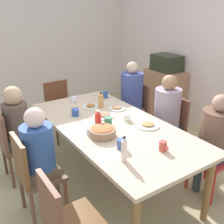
# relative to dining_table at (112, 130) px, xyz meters

# --- Properties ---
(ground_plane) EXTENTS (6.75, 6.75, 0.00)m
(ground_plane) POSITION_rel_dining_table_xyz_m (0.00, 0.00, -0.71)
(ground_plane) COLOR tan
(wall_left) EXTENTS (0.12, 4.52, 2.60)m
(wall_left) POSITION_rel_dining_table_xyz_m (-2.87, 0.00, 0.59)
(wall_left) COLOR silver
(wall_left) RESTS_ON ground_plane
(dining_table) EXTENTS (2.20, 1.08, 0.78)m
(dining_table) POSITION_rel_dining_table_xyz_m (0.00, 0.00, 0.00)
(dining_table) COLOR #CAB295
(dining_table) RESTS_ON ground_plane
(chair_0) EXTENTS (0.40, 0.40, 0.90)m
(chair_0) POSITION_rel_dining_table_xyz_m (0.73, 0.92, -0.20)
(chair_0) COLOR #AE292A
(chair_0) RESTS_ON ground_plane
(person_0) EXTENTS (0.34, 0.34, 1.18)m
(person_0) POSITION_rel_dining_table_xyz_m (0.73, 0.83, 0.01)
(person_0) COLOR #3B493E
(person_0) RESTS_ON ground_plane
(chair_1) EXTENTS (0.40, 0.40, 0.90)m
(chair_1) POSITION_rel_dining_table_xyz_m (-1.48, 0.00, -0.20)
(chair_1) COLOR brown
(chair_1) RESTS_ON ground_plane
(chair_2) EXTENTS (0.40, 0.40, 0.90)m
(chair_2) POSITION_rel_dining_table_xyz_m (0.73, -0.92, -0.20)
(chair_2) COLOR brown
(chair_2) RESTS_ON ground_plane
(chair_3) EXTENTS (0.40, 0.40, 0.90)m
(chair_3) POSITION_rel_dining_table_xyz_m (-0.73, -0.92, -0.20)
(chair_3) COLOR brown
(chair_3) RESTS_ON ground_plane
(person_3) EXTENTS (0.30, 0.30, 1.17)m
(person_3) POSITION_rel_dining_table_xyz_m (-0.73, -0.83, -0.00)
(person_3) COLOR #483A41
(person_3) RESTS_ON ground_plane
(chair_4) EXTENTS (0.40, 0.40, 0.90)m
(chair_4) POSITION_rel_dining_table_xyz_m (0.00, 0.92, -0.20)
(chair_4) COLOR brown
(chair_4) RESTS_ON ground_plane
(person_4) EXTENTS (0.33, 0.33, 1.22)m
(person_4) POSITION_rel_dining_table_xyz_m (-0.00, 0.83, 0.03)
(person_4) COLOR #32304B
(person_4) RESTS_ON ground_plane
(chair_5) EXTENTS (0.40, 0.40, 0.90)m
(chair_5) POSITION_rel_dining_table_xyz_m (-0.73, 0.92, -0.20)
(chair_5) COLOR brown
(chair_5) RESTS_ON ground_plane
(person_5) EXTENTS (0.33, 0.33, 1.25)m
(person_5) POSITION_rel_dining_table_xyz_m (-0.73, 0.83, 0.04)
(person_5) COLOR brown
(person_5) RESTS_ON ground_plane
(chair_6) EXTENTS (0.40, 0.40, 0.90)m
(chair_6) POSITION_rel_dining_table_xyz_m (0.00, -0.92, -0.20)
(chair_6) COLOR brown
(chair_6) RESTS_ON ground_plane
(person_6) EXTENTS (0.30, 0.30, 1.16)m
(person_6) POSITION_rel_dining_table_xyz_m (0.00, -0.83, -0.01)
(person_6) COLOR brown
(person_6) RESTS_ON ground_plane
(plate_0) EXTENTS (0.25, 0.25, 0.04)m
(plate_0) POSITION_rel_dining_table_xyz_m (-0.24, 0.04, 0.09)
(plate_0) COLOR white
(plate_0) RESTS_ON dining_table
(plate_1) EXTENTS (0.26, 0.26, 0.04)m
(plate_1) POSITION_rel_dining_table_xyz_m (0.25, 0.30, 0.09)
(plate_1) COLOR white
(plate_1) RESTS_ON dining_table
(plate_2) EXTENTS (0.21, 0.21, 0.04)m
(plate_2) POSITION_rel_dining_table_xyz_m (-0.59, 0.06, 0.09)
(plate_2) COLOR white
(plate_2) RESTS_ON dining_table
(plate_3) EXTENTS (0.21, 0.21, 0.04)m
(plate_3) POSITION_rel_dining_table_xyz_m (-0.35, 0.31, 0.09)
(plate_3) COLOR silver
(plate_3) RESTS_ON dining_table
(bowl_0) EXTENTS (0.27, 0.27, 0.10)m
(bowl_0) POSITION_rel_dining_table_xyz_m (0.17, -0.23, 0.12)
(bowl_0) COLOR #916D50
(bowl_0) RESTS_ON dining_table
(cup_0) EXTENTS (0.12, 0.08, 0.09)m
(cup_0) POSITION_rel_dining_table_xyz_m (-0.02, -0.04, 0.11)
(cup_0) COLOR #3E8A66
(cup_0) RESTS_ON dining_table
(cup_1) EXTENTS (0.12, 0.08, 0.10)m
(cup_1) POSITION_rel_dining_table_xyz_m (0.48, -0.22, 0.12)
(cup_1) COLOR #3A5898
(cup_1) RESTS_ON dining_table
(cup_2) EXTENTS (0.12, 0.09, 0.09)m
(cup_2) POSITION_rel_dining_table_xyz_m (-0.45, -0.22, 0.12)
(cup_2) COLOR #3456A6
(cup_2) RESTS_ON dining_table
(cup_3) EXTENTS (0.11, 0.07, 0.08)m
(cup_3) POSITION_rel_dining_table_xyz_m (-0.88, -0.03, 0.11)
(cup_3) COLOR white
(cup_3) RESTS_ON dining_table
(cup_4) EXTENTS (0.11, 0.07, 0.09)m
(cup_4) POSITION_rel_dining_table_xyz_m (-0.79, 0.42, 0.12)
(cup_4) COLOR #2D5396
(cup_4) RESTS_ON dining_table
(cup_5) EXTENTS (0.11, 0.08, 0.07)m
(cup_5) POSITION_rel_dining_table_xyz_m (0.06, -0.31, 0.11)
(cup_5) COLOR white
(cup_5) RESTS_ON dining_table
(cup_6) EXTENTS (0.12, 0.08, 0.07)m
(cup_6) POSITION_rel_dining_table_xyz_m (0.00, 0.20, 0.11)
(cup_6) COLOR white
(cup_6) RESTS_ON dining_table
(cup_7) EXTENTS (0.11, 0.07, 0.10)m
(cup_7) POSITION_rel_dining_table_xyz_m (0.72, 0.07, 0.12)
(cup_7) COLOR #C94F42
(cup_7) RESTS_ON dining_table
(bottle_0) EXTENTS (0.05, 0.05, 0.23)m
(bottle_0) POSITION_rel_dining_table_xyz_m (0.66, -0.32, 0.18)
(bottle_0) COLOR silver
(bottle_0) RESTS_ON dining_table
(bottle_1) EXTENTS (0.06, 0.06, 0.21)m
(bottle_1) POSITION_rel_dining_table_xyz_m (-0.50, 0.17, 0.17)
(bottle_1) COLOR tan
(bottle_1) RESTS_ON dining_table
(bottle_2) EXTENTS (0.07, 0.07, 0.20)m
(bottle_2) POSITION_rel_dining_table_xyz_m (-0.02, -0.17, 0.17)
(bottle_2) COLOR red
(bottle_2) RESTS_ON dining_table
(side_cabinet) EXTENTS (0.70, 0.44, 0.90)m
(side_cabinet) POSITION_rel_dining_table_xyz_m (-1.12, 1.90, -0.26)
(side_cabinet) COLOR #A47653
(side_cabinet) RESTS_ON ground_plane
(microwave) EXTENTS (0.48, 0.36, 0.28)m
(microwave) POSITION_rel_dining_table_xyz_m (-1.12, 1.90, 0.33)
(microwave) COLOR #282F20
(microwave) RESTS_ON side_cabinet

